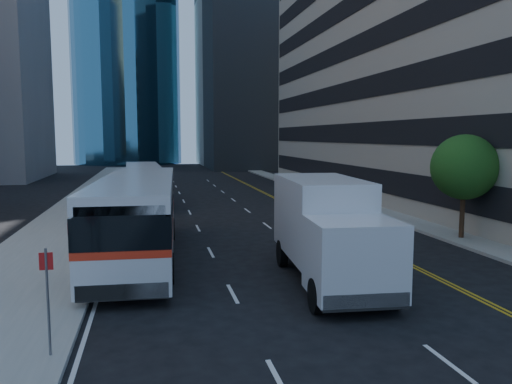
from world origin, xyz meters
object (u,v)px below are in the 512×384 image
Objects in this scene: bus_front at (138,215)px; box_truck at (328,229)px; street_tree at (464,167)px; bus_rear at (143,183)px.

bus_front is 1.74× the size of box_truck.
street_tree reaches higher than bus_front.
box_truck is at bearing -148.84° from street_tree.
bus_rear is 1.49× the size of box_truck.
bus_front is 1.17× the size of bus_rear.
box_truck is at bearing -34.27° from bus_front.
bus_front is 8.28m from box_truck.
street_tree is 23.18m from bus_rear.
box_truck is (6.60, -5.00, 0.03)m from bus_front.
street_tree is 10.66m from box_truck.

